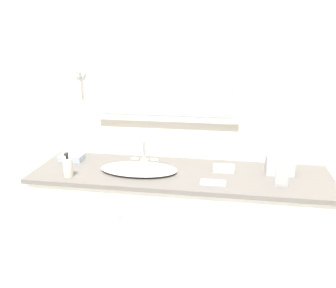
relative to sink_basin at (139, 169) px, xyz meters
name	(u,v)px	position (x,y,z in m)	size (l,w,h in m)	color
wall_back	(186,102)	(0.28, 0.36, 0.41)	(8.00, 0.18, 2.55)	silver
vanity_counter	(180,227)	(0.29, 0.02, -0.44)	(2.04, 0.62, 0.85)	silver
sink_basin	(139,169)	(0.00, 0.00, 0.00)	(0.54, 0.35, 0.19)	silver
soap_bottle	(68,167)	(-0.44, -0.18, 0.05)	(0.06, 0.06, 0.17)	beige
appliance_box	(280,165)	(0.96, 0.11, 0.05)	(0.19, 0.13, 0.13)	#BCBCC1
picture_frame	(282,178)	(0.94, -0.12, 0.04)	(0.08, 0.01, 0.11)	#B2B2B7
hand_towel_near_sink	(71,158)	(-0.56, 0.14, 0.00)	(0.17, 0.11, 0.04)	#A8B7C6
hand_towel_far_corner	(224,168)	(0.58, 0.11, 0.00)	(0.14, 0.11, 0.03)	silver
metal_tray	(213,183)	(0.52, -0.14, -0.01)	(0.16, 0.10, 0.01)	#ADADB2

